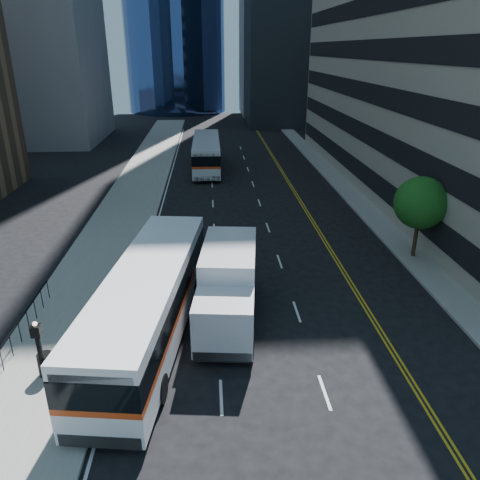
{
  "coord_description": "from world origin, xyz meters",
  "views": [
    {
      "loc": [
        -3.73,
        -18.21,
        12.31
      ],
      "look_at": [
        -2.18,
        4.89,
        2.8
      ],
      "focal_mm": 35.0,
      "sensor_mm": 36.0,
      "label": 1
    }
  ],
  "objects_px": {
    "lamp_post": "(46,380)",
    "box_truck": "(228,286)",
    "trash_can": "(46,364)",
    "bus_front": "(149,301)",
    "street_tree": "(421,203)",
    "bus_rear": "(206,153)"
  },
  "relations": [
    {
      "from": "lamp_post",
      "to": "box_truck",
      "type": "distance_m",
      "value": 9.63
    },
    {
      "from": "bus_front",
      "to": "trash_can",
      "type": "relative_size",
      "value": 14.71
    },
    {
      "from": "street_tree",
      "to": "trash_can",
      "type": "xyz_separation_m",
      "value": [
        -19.44,
        -10.35,
        -3.02
      ]
    },
    {
      "from": "lamp_post",
      "to": "bus_front",
      "type": "bearing_deg",
      "value": 68.3
    },
    {
      "from": "street_tree",
      "to": "trash_can",
      "type": "height_order",
      "value": "street_tree"
    },
    {
      "from": "bus_rear",
      "to": "lamp_post",
      "type": "bearing_deg",
      "value": -97.17
    },
    {
      "from": "street_tree",
      "to": "trash_can",
      "type": "relative_size",
      "value": 5.4
    },
    {
      "from": "lamp_post",
      "to": "bus_rear",
      "type": "xyz_separation_m",
      "value": [
        5.0,
        38.48,
        -0.92
      ]
    },
    {
      "from": "bus_front",
      "to": "trash_can",
      "type": "xyz_separation_m",
      "value": [
        -3.9,
        -2.52,
        -1.3
      ]
    },
    {
      "from": "bus_rear",
      "to": "box_truck",
      "type": "height_order",
      "value": "box_truck"
    },
    {
      "from": "lamp_post",
      "to": "bus_front",
      "type": "distance_m",
      "value": 6.69
    },
    {
      "from": "street_tree",
      "to": "bus_rear",
      "type": "bearing_deg",
      "value": 117.97
    },
    {
      "from": "bus_front",
      "to": "box_truck",
      "type": "distance_m",
      "value": 3.79
    },
    {
      "from": "bus_front",
      "to": "box_truck",
      "type": "relative_size",
      "value": 1.83
    },
    {
      "from": "bus_front",
      "to": "bus_rear",
      "type": "height_order",
      "value": "bus_front"
    },
    {
      "from": "bus_front",
      "to": "trash_can",
      "type": "bearing_deg",
      "value": -139.32
    },
    {
      "from": "lamp_post",
      "to": "box_truck",
      "type": "relative_size",
      "value": 0.6
    },
    {
      "from": "box_truck",
      "to": "trash_can",
      "type": "relative_size",
      "value": 8.06
    },
    {
      "from": "street_tree",
      "to": "bus_rear",
      "type": "distance_m",
      "value": 27.78
    },
    {
      "from": "box_truck",
      "to": "trash_can",
      "type": "distance_m",
      "value": 8.46
    },
    {
      "from": "street_tree",
      "to": "bus_front",
      "type": "bearing_deg",
      "value": -153.27
    },
    {
      "from": "bus_rear",
      "to": "trash_can",
      "type": "distance_m",
      "value": 35.44
    }
  ]
}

